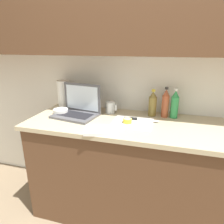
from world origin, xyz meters
The scene contains 14 objects.
ground_plane centered at (0.00, 0.00, 0.00)m, with size 12.00×12.00×0.00m, color #847056.
wall_back centered at (0.00, 0.26, 1.56)m, with size 5.20×0.38×2.60m.
counter_unit centered at (0.02, 0.00, 0.46)m, with size 1.97×0.66×0.90m.
laptop centered at (-0.62, 0.04, 0.97)m, with size 0.41×0.32×0.27m.
cutting_board centered at (-0.12, -0.01, 0.91)m, with size 0.32×0.29×0.01m, color silver.
knife centered at (-0.11, 0.05, 0.92)m, with size 0.28×0.05×0.02m.
lemon_half_cut centered at (-0.15, -0.04, 0.93)m, with size 0.07×0.07×0.04m.
bottle_green_soda centered at (0.20, 0.22, 1.02)m, with size 0.06×0.06×0.26m.
bottle_oil_tall centered at (0.12, 0.22, 1.02)m, with size 0.06×0.06×0.26m.
bottle_water_clear centered at (0.02, 0.22, 1.01)m, with size 0.07×0.07×0.24m.
measuring_cup centered at (-0.36, 0.19, 0.95)m, with size 0.11×0.09×0.10m.
bowl_white centered at (-0.79, 0.03, 0.93)m, with size 0.13×0.13×0.05m.
paper_towel_roll centered at (-0.86, 0.24, 1.04)m, with size 0.12×0.12×0.27m.
dish_towel centered at (-0.31, -0.24, 0.91)m, with size 0.22×0.16×0.02m, color white.
Camera 1 is at (0.13, -1.49, 1.50)m, focal length 32.00 mm.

